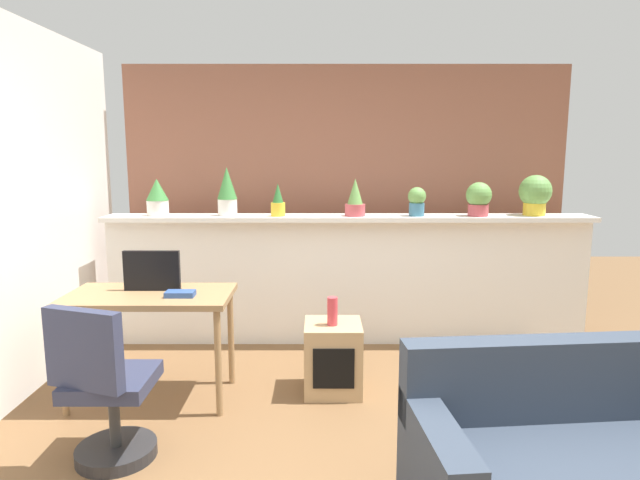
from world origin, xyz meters
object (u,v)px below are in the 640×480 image
Objects in this scene: potted_plant_5 at (480,198)px; potted_plant_6 at (537,194)px; potted_plant_3 at (356,200)px; potted_plant_4 at (418,201)px; potted_plant_1 at (228,191)px; side_cube_shelf at (334,358)px; couch at (584,467)px; office_chair at (107,396)px; potted_plant_2 at (279,202)px; potted_plant_0 at (159,197)px; tv_monitor at (153,271)px; book_on_desk at (182,294)px; desk at (151,305)px; vase_on_shelf at (334,311)px.

potted_plant_5 is 0.83× the size of potted_plant_6.
potted_plant_4 is (0.53, -0.00, -0.01)m from potted_plant_3.
side_cube_shelf is (0.89, -1.01, -1.11)m from potted_plant_1.
office_chair is at bearing 168.17° from couch.
potted_plant_4 is (1.19, 0.01, 0.01)m from potted_plant_2.
potted_plant_1 is (0.60, 0.01, 0.05)m from potted_plant_0.
book_on_desk is (0.23, -0.16, -0.12)m from tv_monitor.
side_cube_shelf is at bearing 35.90° from office_chair.
desk is 2.20× the size of side_cube_shelf.
potted_plant_1 reaches higher than potted_plant_0.
vase_on_shelf is at bearing -102.61° from side_cube_shelf.
couch is at bearing -30.28° from tv_monitor.
vase_on_shelf is at bearing 35.25° from office_chair.
side_cube_shelf is (0.45, -0.96, -1.02)m from potted_plant_2.
potted_plant_5 is 1.53× the size of book_on_desk.
potted_plant_3 reaches higher than tv_monitor.
potted_plant_1 is 1.10m from potted_plant_3.
potted_plant_5 is at bearing 37.51° from side_cube_shelf.
potted_plant_4 reaches higher than vase_on_shelf.
potted_plant_2 is 1.19m from potted_plant_4.
potted_plant_0 is at bearing 177.77° from potted_plant_2.
potted_plant_0 is 1.14m from tv_monitor.
office_chair is at bearing -82.78° from potted_plant_0.
potted_plant_2 is 0.56× the size of side_cube_shelf.
book_on_desk is (0.48, -1.20, -0.54)m from potted_plant_0.
potted_plant_6 is at bearing 1.51° from potted_plant_2.
desk is 1.24m from vase_on_shelf.
potted_plant_4 reaches higher than tv_monitor.
potted_plant_2 is 0.87× the size of potted_plant_3.
office_chair is at bearing -147.41° from potted_plant_6.
potted_plant_0 is 0.99× the size of potted_plant_3.
office_chair is at bearing -143.28° from potted_plant_5.
potted_plant_6 is at bearing 2.74° from potted_plant_4.
potted_plant_1 is 1.56m from vase_on_shelf.
side_cube_shelf is at bearing 10.66° from book_on_desk.
potted_plant_0 is 1.60× the size of vase_on_shelf.
potted_plant_5 is (2.76, -0.03, -0.01)m from potted_plant_0.
potted_plant_3 is 2.54m from office_chair.
potted_plant_3 is at bearing -1.04° from potted_plant_0.
potted_plant_0 is at bearing 145.28° from vase_on_shelf.
vase_on_shelf is at bearing 3.86° from desk.
potted_plant_6 is at bearing 23.59° from book_on_desk.
tv_monitor is at bearing -128.58° from potted_plant_2.
tv_monitor is at bearing -108.74° from potted_plant_1.
potted_plant_2 is 1.33m from tv_monitor.
potted_plant_6 is 3.22m from tv_monitor.
desk is at bearing 89.52° from office_chair.
potted_plant_5 reaches higher than couch.
potted_plant_1 is 1.09× the size of tv_monitor.
potted_plant_6 reaches higher than potted_plant_2.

